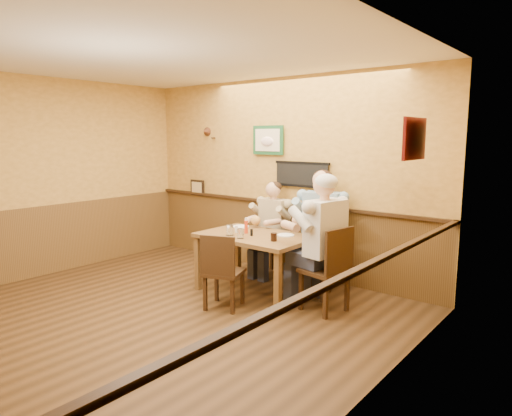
% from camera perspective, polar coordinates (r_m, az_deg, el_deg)
% --- Properties ---
extents(room, '(5.02, 5.03, 2.81)m').
position_cam_1_polar(room, '(4.83, -12.10, 5.37)').
color(room, '#34210F').
rests_on(room, ground).
extents(dining_table, '(1.40, 0.90, 0.75)m').
position_cam_1_polar(dining_table, '(5.76, -0.07, -4.24)').
color(dining_table, brown).
rests_on(dining_table, ground).
extents(chair_back_left, '(0.40, 0.40, 0.84)m').
position_cam_1_polar(chair_back_left, '(6.58, 2.27, -4.69)').
color(chair_back_left, '#382311').
rests_on(chair_back_left, ground).
extents(chair_back_right, '(0.54, 0.54, 0.97)m').
position_cam_1_polar(chair_back_right, '(6.10, 8.16, -5.26)').
color(chair_back_right, '#382311').
rests_on(chair_back_right, ground).
extents(chair_right_end, '(0.53, 0.53, 0.98)m').
position_cam_1_polar(chair_right_end, '(5.26, 8.57, -7.51)').
color(chair_right_end, '#382311').
rests_on(chair_right_end, ground).
extents(chair_near_side, '(0.53, 0.53, 0.89)m').
position_cam_1_polar(chair_near_side, '(5.31, -4.03, -7.78)').
color(chair_near_side, '#382311').
rests_on(chair_near_side, ground).
extents(diner_tan_shirt, '(0.57, 0.57, 1.21)m').
position_cam_1_polar(diner_tan_shirt, '(6.54, 2.27, -3.15)').
color(diner_tan_shirt, tan).
rests_on(diner_tan_shirt, ground).
extents(diner_blue_polo, '(0.77, 0.77, 1.39)m').
position_cam_1_polar(diner_blue_polo, '(6.05, 8.21, -3.35)').
color(diner_blue_polo, '#7B9DB8').
rests_on(diner_blue_polo, ground).
extents(diner_white_elder, '(0.76, 0.76, 1.41)m').
position_cam_1_polar(diner_white_elder, '(5.20, 8.62, -5.28)').
color(diner_white_elder, silver).
rests_on(diner_white_elder, ground).
extents(water_glass_left, '(0.09, 0.09, 0.13)m').
position_cam_1_polar(water_glass_left, '(5.69, -3.29, -2.79)').
color(water_glass_left, white).
rests_on(water_glass_left, dining_table).
extents(water_glass_mid, '(0.10, 0.10, 0.12)m').
position_cam_1_polar(water_glass_mid, '(5.53, -1.96, -3.21)').
color(water_glass_mid, white).
rests_on(water_glass_mid, dining_table).
extents(cola_tumbler, '(0.08, 0.08, 0.10)m').
position_cam_1_polar(cola_tumbler, '(5.39, 2.24, -3.64)').
color(cola_tumbler, black).
rests_on(cola_tumbler, dining_table).
extents(hot_sauce_bottle, '(0.06, 0.06, 0.18)m').
position_cam_1_polar(hot_sauce_bottle, '(5.80, -1.25, -2.29)').
color(hot_sauce_bottle, red).
rests_on(hot_sauce_bottle, dining_table).
extents(salt_shaker, '(0.04, 0.04, 0.09)m').
position_cam_1_polar(salt_shaker, '(5.87, -2.48, -2.64)').
color(salt_shaker, silver).
rests_on(salt_shaker, dining_table).
extents(pepper_shaker, '(0.04, 0.04, 0.08)m').
position_cam_1_polar(pepper_shaker, '(5.67, -0.56, -3.07)').
color(pepper_shaker, black).
rests_on(pepper_shaker, dining_table).
extents(plate_far_left, '(0.23, 0.23, 0.01)m').
position_cam_1_polar(plate_far_left, '(6.23, -1.91, -2.32)').
color(plate_far_left, white).
rests_on(plate_far_left, dining_table).
extents(plate_far_right, '(0.25, 0.25, 0.01)m').
position_cam_1_polar(plate_far_right, '(5.69, 3.75, -3.40)').
color(plate_far_right, white).
rests_on(plate_far_right, dining_table).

